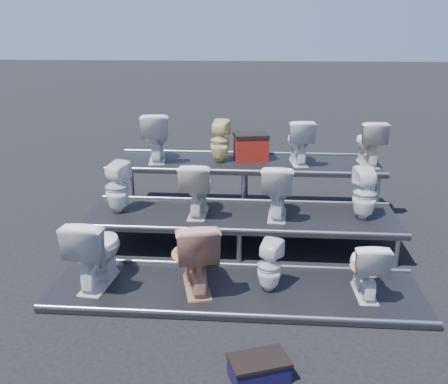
# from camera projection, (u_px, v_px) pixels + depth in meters

# --- Properties ---
(ground) EXTENTS (80.00, 80.00, 0.00)m
(ground) POSITION_uv_depth(u_px,v_px,m) (241.00, 246.00, 6.93)
(ground) COLOR black
(ground) RESTS_ON ground
(tier_front) EXTENTS (4.20, 1.20, 0.06)m
(tier_front) POSITION_uv_depth(u_px,v_px,m) (235.00, 291.00, 5.69)
(tier_front) COLOR black
(tier_front) RESTS_ON ground
(tier_mid) EXTENTS (4.20, 1.20, 0.46)m
(tier_mid) POSITION_uv_depth(u_px,v_px,m) (241.00, 230.00, 6.86)
(tier_mid) COLOR black
(tier_mid) RESTS_ON ground
(tier_back) EXTENTS (4.20, 1.20, 0.86)m
(tier_back) POSITION_uv_depth(u_px,v_px,m) (245.00, 188.00, 8.02)
(tier_back) COLOR black
(tier_back) RESTS_ON ground
(toilet_0) EXTENTS (0.54, 0.86, 0.84)m
(toilet_0) POSITION_uv_depth(u_px,v_px,m) (96.00, 250.00, 5.66)
(toilet_0) COLOR white
(toilet_0) RESTS_ON tier_front
(toilet_1) EXTENTS (0.66, 0.92, 0.84)m
(toilet_1) POSITION_uv_depth(u_px,v_px,m) (195.00, 253.00, 5.58)
(toilet_1) COLOR tan
(toilet_1) RESTS_ON tier_front
(toilet_2) EXTENTS (0.35, 0.36, 0.60)m
(toilet_2) POSITION_uv_depth(u_px,v_px,m) (269.00, 266.00, 5.56)
(toilet_2) COLOR white
(toilet_2) RESTS_ON tier_front
(toilet_3) EXTENTS (0.40, 0.66, 0.66)m
(toilet_3) POSITION_uv_depth(u_px,v_px,m) (366.00, 267.00, 5.47)
(toilet_3) COLOR white
(toilet_3) RESTS_ON tier_front
(toilet_4) EXTENTS (0.42, 0.42, 0.71)m
(toilet_4) POSITION_uv_depth(u_px,v_px,m) (117.00, 187.00, 6.80)
(toilet_4) COLOR white
(toilet_4) RESTS_ON tier_mid
(toilet_5) EXTENTS (0.42, 0.73, 0.75)m
(toilet_5) POSITION_uv_depth(u_px,v_px,m) (197.00, 188.00, 6.71)
(toilet_5) COLOR silver
(toilet_5) RESTS_ON tier_mid
(toilet_6) EXTENTS (0.46, 0.75, 0.74)m
(toilet_6) POSITION_uv_depth(u_px,v_px,m) (277.00, 190.00, 6.63)
(toilet_6) COLOR white
(toilet_6) RESTS_ON tier_mid
(toilet_7) EXTENTS (0.35, 0.36, 0.70)m
(toilet_7) POSITION_uv_depth(u_px,v_px,m) (365.00, 194.00, 6.55)
(toilet_7) COLOR white
(toilet_7) RESTS_ON tier_mid
(toilet_8) EXTENTS (0.55, 0.82, 0.77)m
(toilet_8) POSITION_uv_depth(u_px,v_px,m) (156.00, 136.00, 7.87)
(toilet_8) COLOR white
(toilet_8) RESTS_ON tier_back
(toilet_9) EXTENTS (0.35, 0.36, 0.66)m
(toilet_9) POSITION_uv_depth(u_px,v_px,m) (220.00, 141.00, 7.81)
(toilet_9) COLOR #E1D786
(toilet_9) RESTS_ON tier_back
(toilet_10) EXTENTS (0.46, 0.73, 0.70)m
(toilet_10) POSITION_uv_depth(u_px,v_px,m) (299.00, 141.00, 7.72)
(toilet_10) COLOR white
(toilet_10) RESTS_ON tier_back
(toilet_11) EXTENTS (0.46, 0.72, 0.70)m
(toilet_11) POSITION_uv_depth(u_px,v_px,m) (369.00, 142.00, 7.64)
(toilet_11) COLOR silver
(toilet_11) RESTS_ON tier_back
(red_crate) EXTENTS (0.58, 0.50, 0.37)m
(red_crate) POSITION_uv_depth(u_px,v_px,m) (251.00, 148.00, 8.00)
(red_crate) COLOR maroon
(red_crate) RESTS_ON tier_back
(step_stool) EXTENTS (0.56, 0.44, 0.17)m
(step_stool) POSITION_uv_depth(u_px,v_px,m) (259.00, 370.00, 4.28)
(step_stool) COLOR black
(step_stool) RESTS_ON ground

